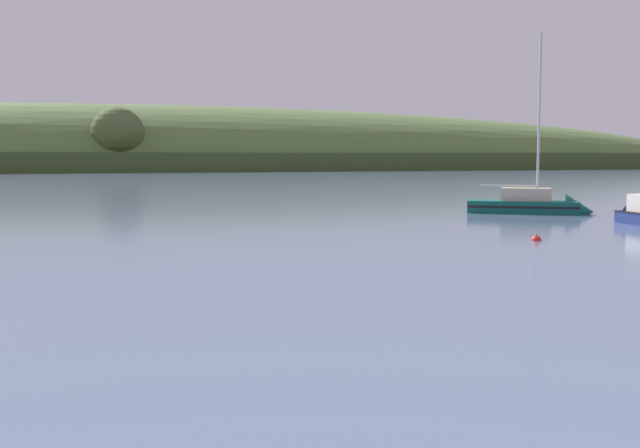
% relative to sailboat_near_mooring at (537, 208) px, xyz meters
% --- Properties ---
extents(far_shoreline_hill, '(581.50, 92.80, 41.08)m').
position_rel_sailboat_near_mooring_xyz_m(far_shoreline_hill, '(-14.59, 201.01, -0.08)').
color(far_shoreline_hill, '#3C4E24').
rests_on(far_shoreline_hill, ground).
extents(sailboat_near_mooring, '(9.35, 7.44, 14.93)m').
position_rel_sailboat_near_mooring_xyz_m(sailboat_near_mooring, '(0.00, 0.00, 0.00)').
color(sailboat_near_mooring, '#0F564C').
rests_on(sailboat_near_mooring, ground).
extents(mooring_buoy_foreground, '(0.52, 0.52, 0.60)m').
position_rel_sailboat_near_mooring_xyz_m(mooring_buoy_foreground, '(-11.17, -16.60, -0.41)').
color(mooring_buoy_foreground, red).
rests_on(mooring_buoy_foreground, ground).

